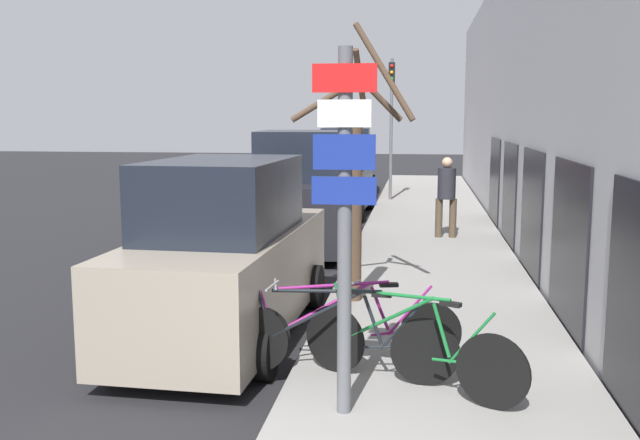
# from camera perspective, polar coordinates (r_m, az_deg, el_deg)

# --- Properties ---
(ground_plane) EXTENTS (80.00, 80.00, 0.00)m
(ground_plane) POSITION_cam_1_polar(r_m,az_deg,el_deg) (14.47, -1.40, -3.01)
(ground_plane) COLOR black
(sidewalk_curb) EXTENTS (3.20, 32.00, 0.15)m
(sidewalk_curb) POSITION_cam_1_polar(r_m,az_deg,el_deg) (17.02, 8.82, -1.13)
(sidewalk_curb) COLOR gray
(sidewalk_curb) RESTS_ON ground
(building_facade) EXTENTS (0.23, 32.00, 6.50)m
(building_facade) POSITION_cam_1_polar(r_m,az_deg,el_deg) (16.85, 15.09, 9.32)
(building_facade) COLOR #BCBCC1
(building_facade) RESTS_ON ground
(signpost) EXTENTS (0.57, 0.15, 3.28)m
(signpost) POSITION_cam_1_polar(r_m,az_deg,el_deg) (6.29, 1.98, 0.04)
(signpost) COLOR #595B60
(signpost) RESTS_ON sidewalk_curb
(bicycle_0) EXTENTS (2.22, 1.11, 0.99)m
(bicycle_0) POSITION_cam_1_polar(r_m,az_deg,el_deg) (7.21, 7.09, -10.16)
(bicycle_0) COLOR black
(bicycle_0) RESTS_ON sidewalk_curb
(bicycle_1) EXTENTS (2.46, 0.44, 0.96)m
(bicycle_1) POSITION_cam_1_polar(r_m,az_deg,el_deg) (7.44, 1.50, -9.56)
(bicycle_1) COLOR black
(bicycle_1) RESTS_ON sidewalk_curb
(bicycle_2) EXTENTS (2.51, 0.68, 0.95)m
(bicycle_2) POSITION_cam_1_polar(r_m,az_deg,el_deg) (7.77, 2.04, -8.80)
(bicycle_2) COLOR black
(bicycle_2) RESTS_ON sidewalk_curb
(parked_car_0) EXTENTS (2.05, 4.84, 2.31)m
(parked_car_0) POSITION_cam_1_polar(r_m,az_deg,el_deg) (9.25, -7.45, -2.97)
(parked_car_0) COLOR gray
(parked_car_0) RESTS_ON ground
(parked_car_1) EXTENTS (2.32, 4.48, 2.54)m
(parked_car_1) POSITION_cam_1_polar(r_m,az_deg,el_deg) (15.18, -1.51, 1.87)
(parked_car_1) COLOR black
(parked_car_1) RESTS_ON ground
(parked_car_2) EXTENTS (2.04, 4.57, 2.17)m
(parked_car_2) POSITION_cam_1_polar(r_m,az_deg,el_deg) (20.46, 1.22, 3.11)
(parked_car_2) COLOR #51565B
(parked_car_2) RESTS_ON ground
(parked_car_3) EXTENTS (2.24, 4.62, 2.42)m
(parked_car_3) POSITION_cam_1_polar(r_m,az_deg,el_deg) (25.82, 2.11, 4.42)
(parked_car_3) COLOR maroon
(parked_car_3) RESTS_ON ground
(pedestrian_near) EXTENTS (0.47, 0.40, 1.79)m
(pedestrian_near) POSITION_cam_1_polar(r_m,az_deg,el_deg) (16.09, 10.09, 2.28)
(pedestrian_near) COLOR #4C3D2D
(pedestrian_near) RESTS_ON sidewalk_curb
(street_tree) EXTENTS (1.78, 1.07, 3.99)m
(street_tree) POSITION_cam_1_polar(r_m,az_deg,el_deg) (10.32, 2.94, 2.91)
(street_tree) COLOR #4C3828
(street_tree) RESTS_ON sidewalk_curb
(traffic_light) EXTENTS (0.20, 0.30, 4.50)m
(traffic_light) POSITION_cam_1_polar(r_m,az_deg,el_deg) (23.13, 5.73, 8.76)
(traffic_light) COLOR #595B60
(traffic_light) RESTS_ON sidewalk_curb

